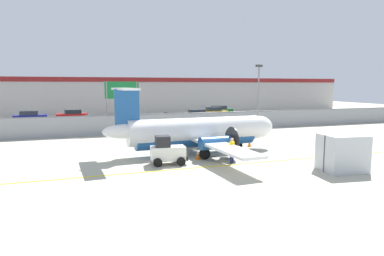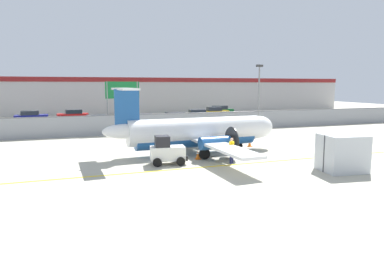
{
  "view_description": "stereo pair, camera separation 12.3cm",
  "coord_description": "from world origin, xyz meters",
  "views": [
    {
      "loc": [
        -9.51,
        -17.53,
        5.11
      ],
      "look_at": [
        -0.75,
        7.36,
        1.8
      ],
      "focal_mm": 32.0,
      "sensor_mm": 36.0,
      "label": 1
    },
    {
      "loc": [
        -9.39,
        -17.57,
        5.11
      ],
      "look_at": [
        -0.75,
        7.36,
        1.8
      ],
      "focal_mm": 32.0,
      "sensor_mm": 36.0,
      "label": 2
    }
  ],
  "objects": [
    {
      "name": "commuter_airplane",
      "position": [
        -0.51,
        6.37,
        1.6
      ],
      "size": [
        13.61,
        16.06,
        4.92
      ],
      "rotation": [
        0.0,
        0.0,
        0.05
      ],
      "color": "white",
      "rests_on": "ground"
    },
    {
      "name": "baggage_tug",
      "position": [
        -3.8,
        3.52,
        0.86
      ],
      "size": [
        2.44,
        1.6,
        1.88
      ],
      "rotation": [
        0.0,
        0.0,
        -0.11
      ],
      "color": "silver",
      "rests_on": "ground"
    },
    {
      "name": "highway_sign",
      "position": [
        -4.4,
        19.53,
        4.14
      ],
      "size": [
        3.6,
        0.14,
        5.5
      ],
      "color": "slate",
      "rests_on": "ground"
    },
    {
      "name": "traffic_cone_near_left",
      "position": [
        2.09,
        4.31,
        0.31
      ],
      "size": [
        0.36,
        0.36,
        0.64
      ],
      "color": "orange",
      "rests_on": "ground"
    },
    {
      "name": "parked_car_2",
      "position": [
        -6.83,
        23.12,
        0.89
      ],
      "size": [
        4.2,
        2.0,
        1.58
      ],
      "rotation": [
        0.0,
        0.0,
        -0.0
      ],
      "color": "#19662D",
      "rests_on": "parking_lot_strip"
    },
    {
      "name": "cargo_container",
      "position": [
        5.59,
        -1.64,
        1.1
      ],
      "size": [
        2.64,
        2.3,
        2.2
      ],
      "rotation": [
        0.0,
        0.0,
        -0.13
      ],
      "color": "#B7BCC1",
      "rests_on": "ground"
    },
    {
      "name": "parked_car_3",
      "position": [
        -1.57,
        23.45,
        0.89
      ],
      "size": [
        4.28,
        2.17,
        1.58
      ],
      "rotation": [
        0.0,
        0.0,
        3.09
      ],
      "color": "red",
      "rests_on": "parking_lot_strip"
    },
    {
      "name": "traffic_cone_far_left",
      "position": [
        4.44,
        7.55,
        0.31
      ],
      "size": [
        0.36,
        0.36,
        0.64
      ],
      "color": "orange",
      "rests_on": "ground"
    },
    {
      "name": "parked_car_6",
      "position": [
        11.73,
        32.24,
        0.89
      ],
      "size": [
        4.37,
        2.38,
        1.58
      ],
      "rotation": [
        0.0,
        0.0,
        -0.11
      ],
      "color": "#B28C19",
      "rests_on": "parking_lot_strip"
    },
    {
      "name": "parked_car_4",
      "position": [
        2.81,
        23.81,
        0.89
      ],
      "size": [
        4.34,
        2.3,
        1.58
      ],
      "rotation": [
        0.0,
        0.0,
        0.09
      ],
      "color": "#19662D",
      "rests_on": "parking_lot_strip"
    },
    {
      "name": "ground_plane",
      "position": [
        0.0,
        2.0,
        0.0
      ],
      "size": [
        140.0,
        140.0,
        0.01
      ],
      "color": "#B2AD99"
    },
    {
      "name": "parked_car_7",
      "position": [
        13.99,
        35.19,
        0.89
      ],
      "size": [
        4.33,
        2.29,
        1.58
      ],
      "rotation": [
        0.0,
        0.0,
        0.09
      ],
      "color": "#19662D",
      "rests_on": "parking_lot_strip"
    },
    {
      "name": "parked_car_0",
      "position": [
        -14.88,
        33.01,
        0.89
      ],
      "size": [
        4.28,
        2.17,
        1.58
      ],
      "rotation": [
        0.0,
        0.0,
        0.05
      ],
      "color": "navy",
      "rests_on": "parking_lot_strip"
    },
    {
      "name": "traffic_cone_near_right",
      "position": [
        -1.37,
        4.33,
        0.31
      ],
      "size": [
        0.36,
        0.36,
        0.64
      ],
      "color": "orange",
      "rests_on": "ground"
    },
    {
      "name": "parked_car_1",
      "position": [
        -9.54,
        33.49,
        0.89
      ],
      "size": [
        4.33,
        2.28,
        1.58
      ],
      "rotation": [
        0.0,
        0.0,
        3.23
      ],
      "color": "red",
      "rests_on": "parking_lot_strip"
    },
    {
      "name": "ground_crew_worker",
      "position": [
        0.28,
        2.39,
        0.95
      ],
      "size": [
        0.49,
        0.48,
        1.7
      ],
      "rotation": [
        0.0,
        0.0,
        5.38
      ],
      "color": "#191E4C",
      "rests_on": "ground"
    },
    {
      "name": "background_building",
      "position": [
        0.0,
        47.99,
        3.26
      ],
      "size": [
        91.0,
        8.1,
        6.5
      ],
      "color": "#BCB7B2",
      "rests_on": "ground"
    },
    {
      "name": "perimeter_fence",
      "position": [
        0.0,
        18.0,
        1.12
      ],
      "size": [
        98.0,
        0.1,
        2.1
      ],
      "color": "gray",
      "rests_on": "ground"
    },
    {
      "name": "parked_car_5",
      "position": [
        7.31,
        27.95,
        0.89
      ],
      "size": [
        4.34,
        2.31,
        1.58
      ],
      "rotation": [
        0.0,
        0.0,
        -0.09
      ],
      "color": "#B28C19",
      "rests_on": "parking_lot_strip"
    },
    {
      "name": "parking_lot_strip",
      "position": [
        0.0,
        29.5,
        0.06
      ],
      "size": [
        98.0,
        17.0,
        0.12
      ],
      "color": "#38383A",
      "rests_on": "ground"
    },
    {
      "name": "apron_light_pole",
      "position": [
        9.34,
        14.67,
        4.3
      ],
      "size": [
        0.7,
        0.3,
        7.27
      ],
      "color": "slate",
      "rests_on": "ground"
    }
  ]
}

